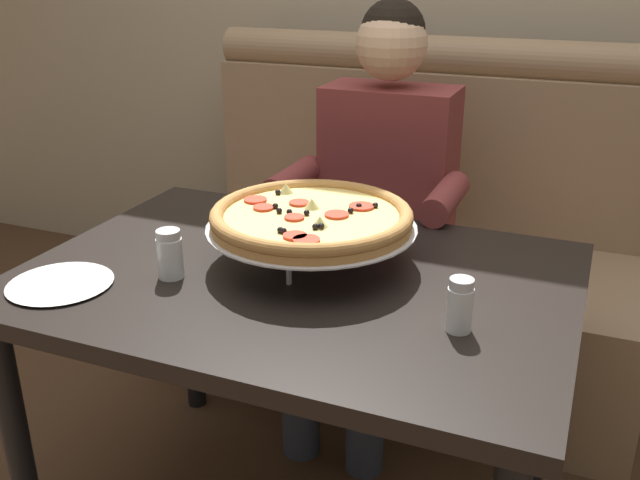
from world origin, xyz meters
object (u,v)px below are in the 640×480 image
object	(u,v)px
booth_bench	(403,258)
pizza	(311,218)
shaker_pepper_flakes	(170,257)
plate_near_left	(60,281)
shaker_parmesan	(460,309)
diner_main	(378,195)
dining_table	(298,308)

from	to	relation	value
booth_bench	pizza	world-z (taller)	booth_bench
shaker_pepper_flakes	plate_near_left	xyz separation A→B (m)	(-0.20, -0.13, -0.04)
plate_near_left	pizza	bearing A→B (deg)	35.29
pizza	shaker_pepper_flakes	world-z (taller)	pizza
booth_bench	shaker_parmesan	distance (m)	1.16
shaker_pepper_flakes	diner_main	bearing A→B (deg)	73.16
shaker_pepper_flakes	booth_bench	bearing A→B (deg)	76.39
pizza	shaker_pepper_flakes	bearing A→B (deg)	-143.16
booth_bench	diner_main	distance (m)	0.41
booth_bench	plate_near_left	size ratio (longest dim) A/B	7.07
pizza	shaker_parmesan	world-z (taller)	pizza
shaker_pepper_flakes	shaker_parmesan	size ratio (longest dim) A/B	1.03
pizza	shaker_parmesan	bearing A→B (deg)	-26.07
diner_main	plate_near_left	distance (m)	0.99
booth_bench	pizza	bearing A→B (deg)	-89.54
diner_main	pizza	xyz separation A→B (m)	(0.03, -0.57, 0.12)
pizza	diner_main	bearing A→B (deg)	92.52
diner_main	shaker_parmesan	world-z (taller)	diner_main
shaker_pepper_flakes	plate_near_left	distance (m)	0.24
dining_table	shaker_pepper_flakes	distance (m)	0.31
dining_table	shaker_parmesan	distance (m)	0.43
booth_bench	shaker_parmesan	size ratio (longest dim) A/B	14.86
diner_main	plate_near_left	bearing A→B (deg)	-115.65
booth_bench	shaker_parmesan	bearing A→B (deg)	-69.20
dining_table	pizza	distance (m)	0.21
plate_near_left	booth_bench	bearing A→B (deg)	68.92
booth_bench	dining_table	bearing A→B (deg)	-90.00
booth_bench	shaker_pepper_flakes	size ratio (longest dim) A/B	14.42
dining_table	plate_near_left	world-z (taller)	plate_near_left
booth_bench	diner_main	bearing A→B (deg)	-93.95
dining_table	shaker_parmesan	xyz separation A→B (m)	(0.39, -0.12, 0.13)
dining_table	shaker_parmesan	bearing A→B (deg)	-17.20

